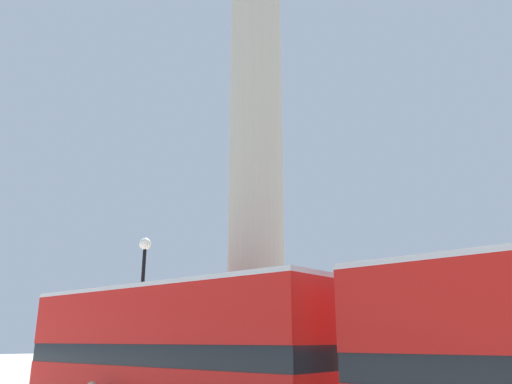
{
  "coord_description": "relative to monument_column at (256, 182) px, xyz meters",
  "views": [
    {
      "loc": [
        11.89,
        -14.42,
        2.85
      ],
      "look_at": [
        0.0,
        0.0,
        8.41
      ],
      "focal_mm": 35.0,
      "sensor_mm": 36.0,
      "label": 1
    }
  ],
  "objects": [
    {
      "name": "monument_column",
      "position": [
        0.0,
        0.0,
        0.0
      ],
      "size": [
        6.34,
        6.34,
        26.39
      ],
      "color": "#ADA593",
      "rests_on": "ground_plane"
    },
    {
      "name": "bus_a",
      "position": [
        0.71,
        -4.76,
        -6.41
      ],
      "size": [
        10.48,
        2.87,
        4.34
      ],
      "rotation": [
        0.0,
        0.0,
        -0.01
      ],
      "color": "red",
      "rests_on": "ground_plane"
    },
    {
      "name": "street_lamp",
      "position": [
        -3.74,
        -2.3,
        -4.82
      ],
      "size": [
        0.47,
        0.47,
        6.7
      ],
      "color": "black",
      "rests_on": "ground_plane"
    }
  ]
}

